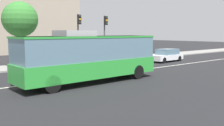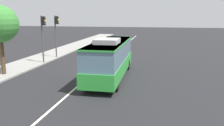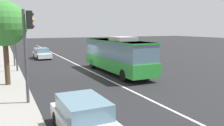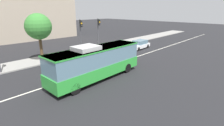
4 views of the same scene
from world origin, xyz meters
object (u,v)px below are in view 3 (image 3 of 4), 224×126
traffic_light_mid_block (28,40)px  sedan_white (42,53)px  sedan_white_ahead (85,118)px  traffic_light_far_corner (14,34)px  street_tree_kerbside_left (4,24)px  transit_bus (117,54)px  traffic_light_near_corner (17,35)px

traffic_light_mid_block → sedan_white: bearing=76.1°
sedan_white_ahead → traffic_light_far_corner: bearing=-176.1°
traffic_light_mid_block → street_tree_kerbside_left: 5.22m
transit_bus → sedan_white_ahead: (-10.98, 6.88, -1.09)m
street_tree_kerbside_left → traffic_light_near_corner: bearing=-11.3°
street_tree_kerbside_left → transit_bus: bearing=-83.5°
traffic_light_near_corner → traffic_light_mid_block: (-10.56, 0.06, 0.00)m
sedan_white → traffic_light_mid_block: (-20.18, 3.66, 2.84)m
traffic_light_near_corner → traffic_light_far_corner: same height
traffic_light_mid_block → traffic_light_far_corner: (14.04, 0.01, 0.00)m
transit_bus → sedan_white_ahead: size_ratio=2.22×
sedan_white → street_tree_kerbside_left: (-15.15, 4.71, 3.77)m
traffic_light_mid_block → street_tree_kerbside_left: size_ratio=0.85×
sedan_white → traffic_light_near_corner: size_ratio=0.88×
transit_bus → traffic_light_near_corner: traffic_light_near_corner is taller
transit_bus → traffic_light_near_corner: size_ratio=1.93×
traffic_light_mid_block → street_tree_kerbside_left: street_tree_kerbside_left is taller
sedan_white_ahead → traffic_light_mid_block: (4.88, 1.49, 2.84)m
sedan_white_ahead → traffic_light_near_corner: bearing=-175.3°
transit_bus → traffic_light_far_corner: bearing=45.8°
transit_bus → traffic_light_mid_block: size_ratio=1.93×
sedan_white → traffic_light_far_corner: bearing=-33.6°
sedan_white → traffic_light_mid_block: 20.70m
transit_bus → traffic_light_far_corner: 11.67m
transit_bus → sedan_white_ahead: transit_bus is taller
traffic_light_mid_block → street_tree_kerbside_left: bearing=98.2°
sedan_white → street_tree_kerbside_left: street_tree_kerbside_left is taller
sedan_white → sedan_white_ahead: bearing=-7.7°
traffic_light_mid_block → sedan_white_ahead: bearing=-76.6°
traffic_light_mid_block → street_tree_kerbside_left: (5.02, 1.05, 0.93)m
transit_bus → traffic_light_mid_block: 10.50m
traffic_light_near_corner → traffic_light_far_corner: size_ratio=1.00×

